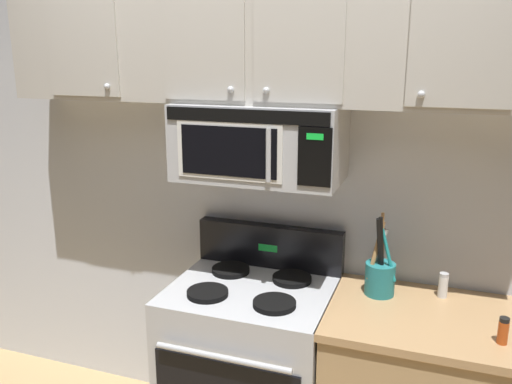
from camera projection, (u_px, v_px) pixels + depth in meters
The scene contains 7 objects.
back_wall at pixel (276, 178), 2.72m from camera, with size 5.20×0.10×2.70m, color silver.
stove_range at pixel (252, 368), 2.61m from camera, with size 0.76×0.69×1.12m.
over_range_microwave at pixel (260, 142), 2.44m from camera, with size 0.76×0.43×0.35m.
upper_cabinets at pixel (262, 40), 2.35m from camera, with size 2.50×0.36×0.55m.
utensil_crock_teal at pixel (380, 274), 2.41m from camera, with size 0.14×0.14×0.38m.
salt_shaker at pixel (443, 285), 2.39m from camera, with size 0.04×0.04×0.11m.
spice_jar at pixel (503, 331), 2.01m from camera, with size 0.04×0.04×0.11m.
Camera 1 is at (0.79, -1.74, 1.98)m, focal length 37.28 mm.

